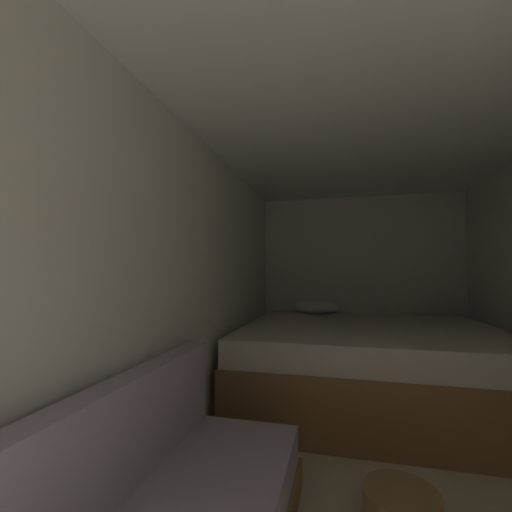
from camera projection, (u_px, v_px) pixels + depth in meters
The scene contains 5 objects.
ground_plane at pixel (388, 491), 1.85m from camera, with size 6.61×6.61×0.00m, color beige.
wall_back at pixel (360, 283), 4.16m from camera, with size 2.46×0.05×2.13m, color silver.
wall_left at pixel (187, 293), 2.19m from camera, with size 0.05×4.61×2.13m, color silver.
ceiling_slab at pixel (381, 106), 1.95m from camera, with size 2.46×4.61×0.05m, color white.
bed at pixel (367, 364), 3.11m from camera, with size 2.24×1.97×0.87m.
Camera 1 is at (-0.25, -0.38, 1.20)m, focal length 23.74 mm.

